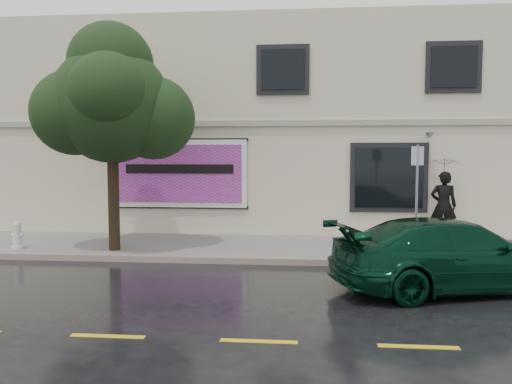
# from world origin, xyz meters

# --- Properties ---
(ground) EXTENTS (90.00, 90.00, 0.00)m
(ground) POSITION_xyz_m (0.00, 0.00, 0.00)
(ground) COLOR black
(ground) RESTS_ON ground
(sidewalk) EXTENTS (20.00, 3.50, 0.15)m
(sidewalk) POSITION_xyz_m (0.00, 3.25, 0.07)
(sidewalk) COLOR gray
(sidewalk) RESTS_ON ground
(curb) EXTENTS (20.00, 0.18, 0.16)m
(curb) POSITION_xyz_m (0.00, 1.50, 0.07)
(curb) COLOR gray
(curb) RESTS_ON ground
(road_marking) EXTENTS (19.00, 0.12, 0.01)m
(road_marking) POSITION_xyz_m (0.00, -3.50, 0.01)
(road_marking) COLOR gold
(road_marking) RESTS_ON ground
(building) EXTENTS (20.00, 8.12, 7.00)m
(building) POSITION_xyz_m (0.00, 9.00, 3.50)
(building) COLOR beige
(building) RESTS_ON ground
(billboard) EXTENTS (4.30, 0.16, 2.20)m
(billboard) POSITION_xyz_m (-3.20, 4.92, 2.05)
(billboard) COLOR white
(billboard) RESTS_ON ground
(car) EXTENTS (5.21, 3.40, 1.40)m
(car) POSITION_xyz_m (3.54, -0.45, 0.70)
(car) COLOR black
(car) RESTS_ON ground
(pedestrian) EXTENTS (0.81, 0.61, 2.01)m
(pedestrian) POSITION_xyz_m (4.73, 4.60, 1.15)
(pedestrian) COLOR black
(pedestrian) RESTS_ON sidewalk
(umbrella) EXTENTS (1.09, 1.09, 0.72)m
(umbrella) POSITION_xyz_m (4.73, 4.60, 2.52)
(umbrella) COLOR black
(umbrella) RESTS_ON pedestrian
(street_tree) EXTENTS (3.01, 3.01, 5.28)m
(street_tree) POSITION_xyz_m (-4.28, 2.20, 3.91)
(street_tree) COLOR #322516
(street_tree) RESTS_ON sidewalk
(fire_hydrant) EXTENTS (0.30, 0.28, 0.73)m
(fire_hydrant) POSITION_xyz_m (-6.90, 2.10, 0.51)
(fire_hydrant) COLOR silver
(fire_hydrant) RESTS_ON sidewalk
(sign_pole) EXTENTS (0.31, 0.15, 2.72)m
(sign_pole) POSITION_xyz_m (3.30, 1.70, 1.77)
(sign_pole) COLOR gray
(sign_pole) RESTS_ON sidewalk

